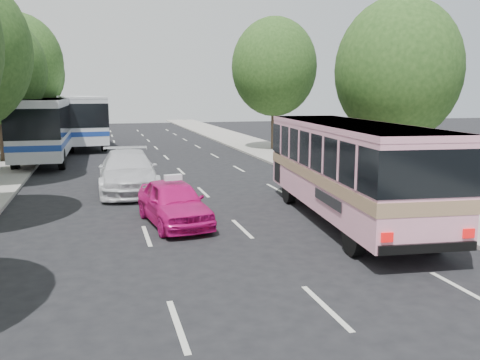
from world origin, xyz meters
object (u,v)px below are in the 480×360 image
object	(u,v)px
pink_bus	(348,161)
tour_coach_front	(45,123)
pink_taxi	(174,202)
tour_coach_rear	(80,116)
white_pickup	(128,171)

from	to	relation	value
pink_bus	tour_coach_front	size ratio (longest dim) A/B	0.81
pink_taxi	tour_coach_front	xyz separation A→B (m)	(-5.30, 17.58, 1.55)
pink_bus	pink_taxi	world-z (taller)	pink_bus
tour_coach_front	tour_coach_rear	bearing A→B (deg)	78.90
pink_bus	tour_coach_rear	world-z (taller)	tour_coach_rear
pink_bus	pink_taxi	size ratio (longest dim) A/B	2.46
pink_bus	white_pickup	xyz separation A→B (m)	(-6.50, 7.10, -1.14)
pink_taxi	tour_coach_rear	bearing A→B (deg)	90.15
white_pickup	tour_coach_front	distance (m)	12.45
pink_taxi	tour_coach_rear	xyz separation A→B (m)	(-3.57, 25.89, 1.60)
pink_bus	tour_coach_rear	size ratio (longest dim) A/B	0.78
tour_coach_rear	tour_coach_front	bearing A→B (deg)	-108.24
pink_bus	tour_coach_front	xyz separation A→B (m)	(-10.73, 18.73, 0.27)
pink_bus	tour_coach_front	world-z (taller)	tour_coach_front
white_pickup	tour_coach_rear	size ratio (longest dim) A/B	0.45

